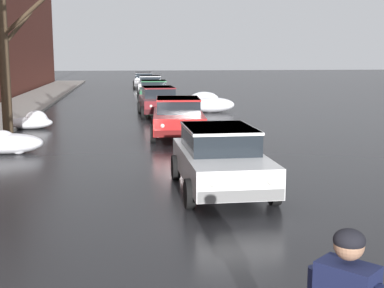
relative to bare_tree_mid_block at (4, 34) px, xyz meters
name	(u,v)px	position (x,y,z in m)	size (l,w,h in m)	color
snow_bank_near_corner_left	(8,143)	(0.62, -3.24, -3.39)	(2.07, 1.10, 0.72)	white
snow_bank_along_left_kerb	(211,105)	(8.69, 7.48, -3.32)	(2.47, 1.38, 0.78)	white
snow_bank_mid_block_left	(33,122)	(0.48, 2.30, -3.41)	(1.79, 1.07, 0.75)	white
snow_bank_near_corner_right	(205,100)	(8.78, 10.27, -3.28)	(1.73, 0.96, 0.89)	white
bare_tree_mid_block	(4,34)	(0.00, 0.00, 0.00)	(3.56, 2.02, 7.87)	#423323
sedan_white_approaching_near_lane	(220,157)	(6.27, -8.48, -2.95)	(1.94, 4.05, 1.42)	silver
sedan_red_parked_kerbside_close	(178,116)	(6.15, -0.53, -2.95)	(2.22, 4.26, 1.42)	red
sedan_maroon_parked_kerbside_mid	(159,100)	(5.88, 6.38, -2.95)	(2.04, 4.32, 1.42)	maroon
sedan_green_parked_far_down_block	(154,91)	(6.00, 13.07, -2.95)	(2.03, 4.07, 1.42)	#1E5633
sedan_silver_queued_behind_truck	(150,85)	(6.16, 20.39, -2.95)	(2.12, 4.04, 1.42)	#B7B7BC
sedan_grey_at_far_intersection	(144,80)	(5.95, 28.36, -2.95)	(1.96, 4.32, 1.42)	slate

